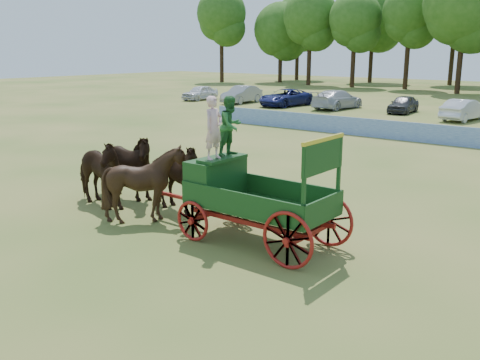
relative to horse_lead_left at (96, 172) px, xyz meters
name	(u,v)px	position (x,y,z in m)	size (l,w,h in m)	color
ground	(182,220)	(3.13, 0.66, -1.13)	(160.00, 160.00, 0.00)	olive
horse_lead_left	(96,172)	(0.00, 0.00, 0.00)	(1.22, 2.69, 2.27)	black
horse_lead_right	(123,167)	(0.00, 1.10, 0.00)	(1.22, 2.69, 2.27)	black
horse_wheel_left	(147,184)	(2.40, 0.00, 0.00)	(1.84, 2.06, 2.27)	black
horse_wheel_right	(174,177)	(2.40, 1.10, 0.00)	(1.22, 2.69, 2.27)	black
farm_dray	(238,177)	(5.35, 0.58, 0.54)	(6.00, 2.00, 3.80)	maroon
sponsor_banner	(394,130)	(2.13, 18.66, -0.61)	(26.00, 0.08, 1.05)	#1C459A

